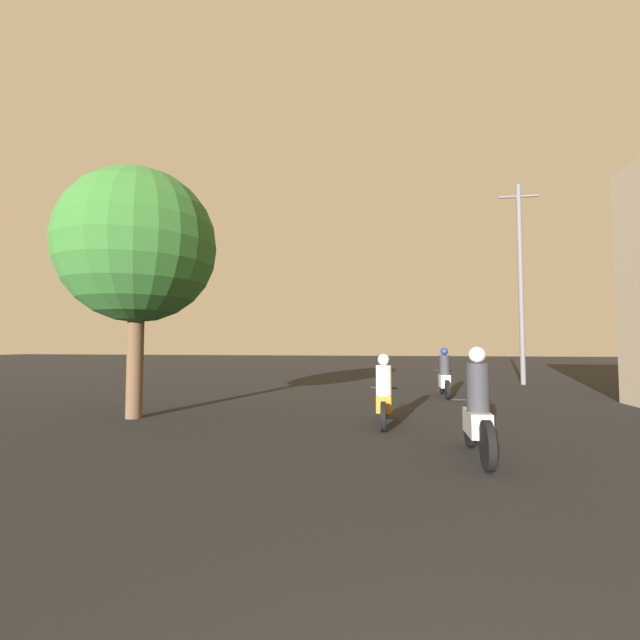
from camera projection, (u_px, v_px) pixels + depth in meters
The scene contains 5 objects.
motorcycle_silver at pixel (477, 413), 6.30m from camera, with size 0.60×2.01×1.63m.
motorcycle_orange at pixel (384, 396), 8.89m from camera, with size 0.60×2.00×1.47m.
motorcycle_white at pixel (445, 377), 13.65m from camera, with size 0.60×2.05×1.55m.
utility_pole_far at pixel (521, 279), 17.87m from camera, with size 1.60×0.20×8.41m.
street_tree at pixel (138, 247), 9.87m from camera, with size 3.55×3.55×5.72m.
Camera 1 is at (-0.44, -0.93, 1.68)m, focal length 24.00 mm.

